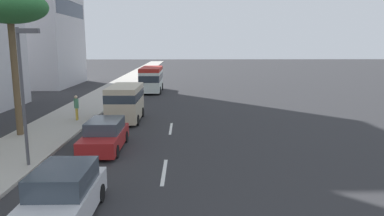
{
  "coord_description": "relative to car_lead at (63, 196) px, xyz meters",
  "views": [
    {
      "loc": [
        -2.43,
        -0.88,
        5.42
      ],
      "look_at": [
        19.57,
        -1.37,
        1.48
      ],
      "focal_mm": 33.22,
      "sensor_mm": 36.0,
      "label": 1
    }
  ],
  "objects": [
    {
      "name": "ground_plane",
      "position": [
        23.5,
        -2.9,
        -0.78
      ],
      "size": [
        198.0,
        198.0,
        0.0
      ],
      "primitive_type": "plane",
      "color": "#2D2D30"
    },
    {
      "name": "sidewalk_right",
      "position": [
        23.5,
        4.75,
        -0.71
      ],
      "size": [
        162.0,
        3.98,
        0.15
      ],
      "primitive_type": "cube",
      "color": "#B2ADA3",
      "rests_on": "ground_plane"
    },
    {
      "name": "lane_stripe_mid",
      "position": [
        4.2,
        -2.9,
        -0.78
      ],
      "size": [
        3.2,
        0.16,
        0.01
      ],
      "primitive_type": "cube",
      "color": "silver",
      "rests_on": "ground_plane"
    },
    {
      "name": "lane_stripe_far",
      "position": [
        12.2,
        -2.9,
        -0.78
      ],
      "size": [
        3.2,
        0.16,
        0.01
      ],
      "primitive_type": "cube",
      "color": "silver",
      "rests_on": "ground_plane"
    },
    {
      "name": "car_lead",
      "position": [
        0.0,
        0.0,
        0.0
      ],
      "size": [
        4.33,
        1.88,
        1.66
      ],
      "rotation": [
        0.0,
        0.0,
        3.14
      ],
      "color": "silver",
      "rests_on": "ground_plane"
    },
    {
      "name": "van_second",
      "position": [
        14.66,
        0.42,
        0.67
      ],
      "size": [
        4.77,
        2.22,
        2.55
      ],
      "rotation": [
        0.0,
        0.0,
        3.14
      ],
      "color": "beige",
      "rests_on": "ground_plane"
    },
    {
      "name": "car_third",
      "position": [
        7.63,
        0.38,
        -0.04
      ],
      "size": [
        4.49,
        1.9,
        1.55
      ],
      "rotation": [
        0.0,
        0.0,
        3.14
      ],
      "color": "#A51E1E",
      "rests_on": "ground_plane"
    },
    {
      "name": "minibus_fourth",
      "position": [
        30.55,
        -0.01,
        0.79
      ],
      "size": [
        6.53,
        2.37,
        2.85
      ],
      "rotation": [
        0.0,
        0.0,
        3.14
      ],
      "color": "silver",
      "rests_on": "ground_plane"
    },
    {
      "name": "pedestrian_mid_block",
      "position": [
        14.37,
        3.82,
        0.34
      ],
      "size": [
        0.39,
        0.37,
        1.76
      ],
      "rotation": [
        0.0,
        0.0,
        0.65
      ],
      "color": "gold",
      "rests_on": "sidewalk_right"
    },
    {
      "name": "palm_tree",
      "position": [
        10.3,
        5.98,
        6.61
      ],
      "size": [
        4.18,
        4.18,
        8.3
      ],
      "color": "brown",
      "rests_on": "sidewalk_right"
    },
    {
      "name": "street_lamp",
      "position": [
        4.82,
        3.04,
        3.12
      ],
      "size": [
        0.24,
        0.97,
        5.98
      ],
      "color": "#4C4C51",
      "rests_on": "sidewalk_right"
    }
  ]
}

